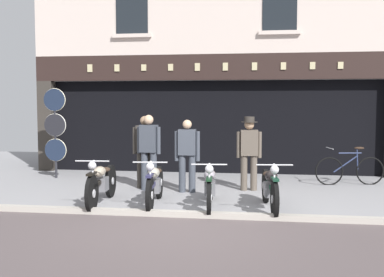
{
  "coord_description": "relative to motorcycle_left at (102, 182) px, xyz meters",
  "views": [
    {
      "loc": [
        1.34,
        -7.76,
        1.94
      ],
      "look_at": [
        -0.18,
        2.63,
        1.17
      ],
      "focal_mm": 43.81,
      "sensor_mm": 36.0,
      "label": 1
    }
  ],
  "objects": [
    {
      "name": "ground",
      "position": [
        1.69,
        -1.84,
        -0.48
      ],
      "size": [
        22.13,
        22.0,
        0.18
      ],
      "color": "gray"
    },
    {
      "name": "shop_facade",
      "position": [
        1.69,
        6.18,
        1.21
      ],
      "size": [
        10.43,
        4.42,
        5.93
      ],
      "color": "black",
      "rests_on": "ground"
    },
    {
      "name": "motorcycle_left",
      "position": [
        0.0,
        0.0,
        0.0
      ],
      "size": [
        0.62,
        2.07,
        0.93
      ],
      "rotation": [
        0.0,
        0.0,
        3.22
      ],
      "color": "black",
      "rests_on": "ground"
    },
    {
      "name": "motorcycle_center_left",
      "position": [
        1.04,
        0.04,
        -0.01
      ],
      "size": [
        0.62,
        2.04,
        0.93
      ],
      "rotation": [
        0.0,
        0.0,
        3.23
      ],
      "color": "black",
      "rests_on": "ground"
    },
    {
      "name": "motorcycle_center",
      "position": [
        2.11,
        0.03,
        -0.02
      ],
      "size": [
        0.62,
        2.06,
        0.91
      ],
      "rotation": [
        0.0,
        0.0,
        3.23
      ],
      "color": "black",
      "rests_on": "ground"
    },
    {
      "name": "motorcycle_center_right",
      "position": [
        3.22,
        -0.03,
        -0.01
      ],
      "size": [
        0.62,
        1.96,
        0.93
      ],
      "rotation": [
        0.0,
        0.0,
        3.25
      ],
      "color": "black",
      "rests_on": "ground"
    },
    {
      "name": "salesman_left",
      "position": [
        0.4,
        1.83,
        0.49
      ],
      "size": [
        0.56,
        0.25,
        1.67
      ],
      "rotation": [
        0.0,
        0.0,
        3.18
      ],
      "color": "#38332D",
      "rests_on": "ground"
    },
    {
      "name": "shopkeeper_center",
      "position": [
        1.45,
        1.47,
        0.44
      ],
      "size": [
        0.56,
        0.25,
        1.6
      ],
      "rotation": [
        0.0,
        0.0,
        3.19
      ],
      "color": "#3D424C",
      "rests_on": "ground"
    },
    {
      "name": "salesman_right",
      "position": [
        2.79,
        1.89,
        0.49
      ],
      "size": [
        0.56,
        0.37,
        1.66
      ],
      "rotation": [
        0.0,
        0.0,
        3.26
      ],
      "color": "brown",
      "rests_on": "ground"
    },
    {
      "name": "assistant_far_right",
      "position": [
        0.56,
        1.6,
        0.51
      ],
      "size": [
        0.55,
        0.28,
        1.7
      ],
      "rotation": [
        0.0,
        0.0,
        2.99
      ],
      "color": "#3D424C",
      "rests_on": "ground"
    },
    {
      "name": "tyre_sign_pole",
      "position": [
        -2.28,
        2.95,
        0.93
      ],
      "size": [
        0.6,
        0.06,
        2.35
      ],
      "color": "#232328",
      "rests_on": "ground"
    },
    {
      "name": "advert_board_near",
      "position": [
        4.25,
        4.54,
        1.34
      ],
      "size": [
        0.65,
        0.03,
        0.94
      ],
      "color": "silver"
    },
    {
      "name": "leaning_bicycle",
      "position": [
        5.18,
        2.99,
        -0.07
      ],
      "size": [
        1.67,
        0.52,
        0.93
      ],
      "rotation": [
        0.0,
        0.0,
        1.76
      ],
      "color": "black",
      "rests_on": "ground"
    }
  ]
}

